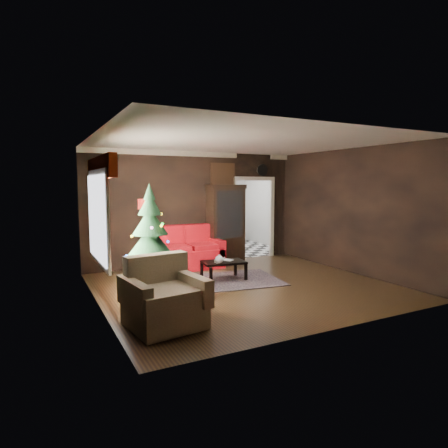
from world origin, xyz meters
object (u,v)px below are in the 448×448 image
loveseat (187,247)px  teapot (219,259)px  christmas_tree (150,238)px  floor_lamp (145,237)px  kitchen_table (223,239)px  armchair (164,294)px  wall_clock (262,170)px  curio_cabinet (226,225)px  coffee_table (224,270)px

loveseat → teapot: size_ratio=9.11×
christmas_tree → teapot: 1.60m
loveseat → christmas_tree: bearing=-127.7°
teapot → floor_lamp: bearing=126.5°
floor_lamp → christmas_tree: bearing=-101.9°
teapot → kitchen_table: (1.74, 3.25, -0.12)m
loveseat → armchair: size_ratio=1.66×
loveseat → armchair: loveseat is taller
loveseat → wall_clock: size_ratio=5.31×
curio_cabinet → armchair: (-2.82, -3.57, -0.49)m
armchair → coffee_table: armchair is taller
loveseat → curio_cabinet: 1.25m
christmas_tree → teapot: size_ratio=9.82×
loveseat → teapot: loveseat is taller
floor_lamp → coffee_table: bearing=-45.9°
christmas_tree → kitchen_table: (3.22, 3.49, -0.68)m
loveseat → wall_clock: wall_clock is taller
curio_cabinet → teapot: 2.17m
christmas_tree → kitchen_table: christmas_tree is taller
christmas_tree → wall_clock: (3.77, 2.24, 1.33)m
coffee_table → teapot: 0.38m
curio_cabinet → coffee_table: bearing=-118.6°
coffee_table → teapot: bearing=-138.6°
loveseat → curio_cabinet: size_ratio=0.89×
coffee_table → wall_clock: size_ratio=2.73×
loveseat → teapot: bearing=-87.9°
coffee_table → kitchen_table: (1.55, 3.09, 0.17)m
armchair → kitchen_table: armchair is taller
loveseat → christmas_tree: size_ratio=0.93×
armchair → christmas_tree: bearing=72.9°
christmas_tree → armchair: 1.64m
coffee_table → kitchen_table: size_ratio=1.17×
christmas_tree → coffee_table: bearing=13.5°
wall_clock → armchair: bearing=-137.0°
floor_lamp → teapot: bearing=-53.5°
floor_lamp → kitchen_table: (2.85, 1.75, -0.45)m
curio_cabinet → coffee_table: size_ratio=2.17×
teapot → wall_clock: wall_clock is taller
loveseat → floor_lamp: floor_lamp is taller
floor_lamp → wall_clock: (3.40, 0.50, 1.55)m
christmas_tree → coffee_table: size_ratio=2.10×
floor_lamp → armchair: floor_lamp is taller
christmas_tree → kitchen_table: bearing=47.3°
curio_cabinet → christmas_tree: (-2.57, -2.06, 0.10)m
curio_cabinet → armchair: size_ratio=1.86×
coffee_table → kitchen_table: bearing=63.3°
loveseat → christmas_tree: 2.39m
armchair → loveseat: bearing=55.8°
coffee_table → curio_cabinet: bearing=61.4°
armchair → kitchen_table: 6.09m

